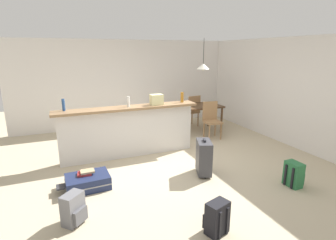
{
  "coord_description": "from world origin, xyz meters",
  "views": [
    {
      "loc": [
        -1.93,
        -4.61,
        2.18
      ],
      "look_at": [
        0.21,
        0.56,
        0.71
      ],
      "focal_mm": 28.1,
      "sensor_mm": 36.0,
      "label": 1
    }
  ],
  "objects_px": {
    "bottle_amber": "(182,97)",
    "grocery_bag": "(157,100)",
    "backpack_grey": "(74,209)",
    "backpack_green": "(294,175)",
    "suitcase_upright_charcoal": "(204,157)",
    "dining_chair_far_side": "(192,109)",
    "book_stack": "(86,173)",
    "bottle_blue": "(63,105)",
    "pendant_lamp": "(203,66)",
    "bottle_white": "(128,102)",
    "dining_table": "(200,109)",
    "suitcase_flat_navy": "(88,182)",
    "dining_chair_near_partition": "(211,118)",
    "backpack_black": "(217,218)"
  },
  "relations": [
    {
      "from": "suitcase_upright_charcoal",
      "to": "book_stack",
      "type": "bearing_deg",
      "value": 170.77
    },
    {
      "from": "bottle_blue",
      "to": "suitcase_flat_navy",
      "type": "height_order",
      "value": "bottle_blue"
    },
    {
      "from": "bottle_white",
      "to": "dining_table",
      "type": "xyz_separation_m",
      "value": [
        2.25,
        1.01,
        -0.53
      ]
    },
    {
      "from": "dining_chair_near_partition",
      "to": "backpack_black",
      "type": "xyz_separation_m",
      "value": [
        -1.9,
        -3.25,
        -0.31
      ]
    },
    {
      "from": "bottle_white",
      "to": "book_stack",
      "type": "distance_m",
      "value": 1.71
    },
    {
      "from": "dining_chair_near_partition",
      "to": "suitcase_flat_navy",
      "type": "bearing_deg",
      "value": -155.17
    },
    {
      "from": "grocery_bag",
      "to": "backpack_grey",
      "type": "relative_size",
      "value": 0.62
    },
    {
      "from": "dining_chair_far_side",
      "to": "book_stack",
      "type": "relative_size",
      "value": 3.37
    },
    {
      "from": "pendant_lamp",
      "to": "suitcase_upright_charcoal",
      "type": "distance_m",
      "value": 3.03
    },
    {
      "from": "book_stack",
      "to": "bottle_blue",
      "type": "bearing_deg",
      "value": 101.38
    },
    {
      "from": "suitcase_flat_navy",
      "to": "backpack_black",
      "type": "distance_m",
      "value": 2.21
    },
    {
      "from": "bottle_blue",
      "to": "backpack_grey",
      "type": "height_order",
      "value": "bottle_blue"
    },
    {
      "from": "bottle_white",
      "to": "suitcase_upright_charcoal",
      "type": "relative_size",
      "value": 0.32
    },
    {
      "from": "suitcase_flat_navy",
      "to": "bottle_amber",
      "type": "bearing_deg",
      "value": 26.58
    },
    {
      "from": "bottle_white",
      "to": "dining_chair_near_partition",
      "type": "bearing_deg",
      "value": 10.57
    },
    {
      "from": "suitcase_upright_charcoal",
      "to": "book_stack",
      "type": "distance_m",
      "value": 2.05
    },
    {
      "from": "backpack_black",
      "to": "book_stack",
      "type": "relative_size",
      "value": 1.52
    },
    {
      "from": "bottle_amber",
      "to": "backpack_grey",
      "type": "height_order",
      "value": "bottle_amber"
    },
    {
      "from": "grocery_bag",
      "to": "dining_table",
      "type": "distance_m",
      "value": 2.01
    },
    {
      "from": "book_stack",
      "to": "grocery_bag",
      "type": "bearing_deg",
      "value": 32.35
    },
    {
      "from": "pendant_lamp",
      "to": "grocery_bag",
      "type": "bearing_deg",
      "value": -149.61
    },
    {
      "from": "grocery_bag",
      "to": "dining_chair_near_partition",
      "type": "height_order",
      "value": "grocery_bag"
    },
    {
      "from": "dining_table",
      "to": "pendant_lamp",
      "type": "height_order",
      "value": "pendant_lamp"
    },
    {
      "from": "grocery_bag",
      "to": "dining_table",
      "type": "xyz_separation_m",
      "value": [
        1.64,
        1.02,
        -0.54
      ]
    },
    {
      "from": "bottle_white",
      "to": "suitcase_flat_navy",
      "type": "distance_m",
      "value": 1.82
    },
    {
      "from": "dining_table",
      "to": "backpack_grey",
      "type": "xyz_separation_m",
      "value": [
        -3.5,
        -2.98,
        -0.44
      ]
    },
    {
      "from": "pendant_lamp",
      "to": "book_stack",
      "type": "bearing_deg",
      "value": -148.64
    },
    {
      "from": "bottle_amber",
      "to": "grocery_bag",
      "type": "relative_size",
      "value": 0.87
    },
    {
      "from": "bottle_white",
      "to": "bottle_amber",
      "type": "height_order",
      "value": "bottle_amber"
    },
    {
      "from": "bottle_amber",
      "to": "bottle_white",
      "type": "bearing_deg",
      "value": -178.69
    },
    {
      "from": "dining_chair_near_partition",
      "to": "dining_chair_far_side",
      "type": "relative_size",
      "value": 1.0
    },
    {
      "from": "grocery_bag",
      "to": "suitcase_flat_navy",
      "type": "bearing_deg",
      "value": -146.23
    },
    {
      "from": "backpack_green",
      "to": "suitcase_upright_charcoal",
      "type": "bearing_deg",
      "value": 140.55
    },
    {
      "from": "grocery_bag",
      "to": "backpack_green",
      "type": "relative_size",
      "value": 0.62
    },
    {
      "from": "bottle_amber",
      "to": "grocery_bag",
      "type": "distance_m",
      "value": 0.62
    },
    {
      "from": "backpack_black",
      "to": "pendant_lamp",
      "type": "bearing_deg",
      "value": 63.1
    },
    {
      "from": "pendant_lamp",
      "to": "suitcase_upright_charcoal",
      "type": "xyz_separation_m",
      "value": [
        -1.27,
        -2.33,
        -1.46
      ]
    },
    {
      "from": "dining_chair_near_partition",
      "to": "backpack_black",
      "type": "bearing_deg",
      "value": -120.35
    },
    {
      "from": "bottle_blue",
      "to": "pendant_lamp",
      "type": "height_order",
      "value": "pendant_lamp"
    },
    {
      "from": "pendant_lamp",
      "to": "suitcase_upright_charcoal",
      "type": "relative_size",
      "value": 1.23
    },
    {
      "from": "grocery_bag",
      "to": "bottle_amber",
      "type": "bearing_deg",
      "value": 3.64
    },
    {
      "from": "suitcase_flat_navy",
      "to": "dining_chair_far_side",
      "type": "bearing_deg",
      "value": 38.52
    },
    {
      "from": "bottle_blue",
      "to": "dining_chair_near_partition",
      "type": "xyz_separation_m",
      "value": [
        3.49,
        0.32,
        -0.67
      ]
    },
    {
      "from": "suitcase_flat_navy",
      "to": "backpack_black",
      "type": "xyz_separation_m",
      "value": [
        1.35,
        -1.75,
        0.09
      ]
    },
    {
      "from": "bottle_blue",
      "to": "grocery_bag",
      "type": "xyz_separation_m",
      "value": [
        1.84,
        -0.11,
        -0.01
      ]
    },
    {
      "from": "dining_chair_near_partition",
      "to": "suitcase_flat_navy",
      "type": "distance_m",
      "value": 3.6
    },
    {
      "from": "bottle_white",
      "to": "backpack_grey",
      "type": "distance_m",
      "value": 2.53
    },
    {
      "from": "bottle_white",
      "to": "backpack_green",
      "type": "height_order",
      "value": "bottle_white"
    },
    {
      "from": "suitcase_flat_navy",
      "to": "backpack_grey",
      "type": "bearing_deg",
      "value": -106.43
    },
    {
      "from": "suitcase_flat_navy",
      "to": "bottle_blue",
      "type": "bearing_deg",
      "value": 101.52
    }
  ]
}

